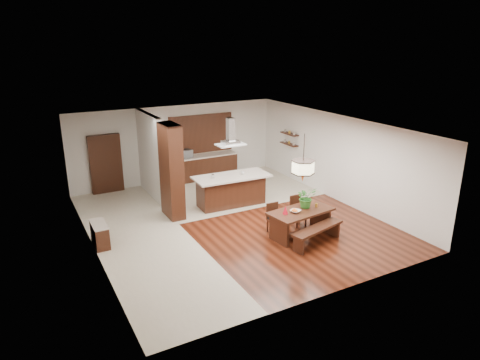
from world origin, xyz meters
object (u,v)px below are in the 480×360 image
kitchen_island (231,190)px  fruit_bowl (295,211)px  microwave (185,154)px  dining_bench (317,236)px  range_hood (231,132)px  hallway_console (100,235)px  pendant_lantern (303,158)px  foliage_plant (306,197)px  dining_table (301,217)px  dining_chair_left (275,219)px  island_cup (243,173)px  dining_chair_right (299,211)px

kitchen_island → fruit_bowl: bearing=-80.1°
microwave → dining_bench: bearing=-95.2°
range_hood → hallway_console: bearing=-167.6°
fruit_bowl → hallway_console: bearing=156.7°
pendant_lantern → foliage_plant: (0.25, 0.12, -1.19)m
dining_table → dining_chair_left: (-0.52, 0.49, -0.13)m
pendant_lantern → island_cup: (-0.22, 2.91, -1.18)m
pendant_lantern → fruit_bowl: 1.47m
pendant_lantern → dining_bench: bearing=-82.5°
dining_table → fruit_bowl: 0.32m
fruit_bowl → microwave: (-0.80, 6.06, 0.31)m
dining_chair_left → foliage_plant: (0.77, -0.37, 0.63)m
hallway_console → fruit_bowl: (4.81, -2.07, 0.47)m
dining_chair_right → foliage_plant: size_ratio=1.49×
hallway_console → foliage_plant: bearing=-19.9°
foliage_plant → range_hood: 3.32m
foliage_plant → kitchen_island: foliage_plant is taller
dining_bench → dining_chair_right: (0.29, 1.26, 0.20)m
foliage_plant → fruit_bowl: 0.56m
dining_chair_left → microwave: (-0.50, 5.53, 0.67)m
range_hood → island_cup: size_ratio=7.86×
pendant_lantern → island_cup: size_ratio=11.43×
dining_chair_left → pendant_lantern: pendant_lantern is taller
dining_bench → dining_chair_right: bearing=76.9°
foliage_plant → microwave: (-1.27, 5.90, 0.05)m
dining_chair_right → kitchen_island: kitchen_island is taller
pendant_lantern → dining_table: bearing=135.0°
kitchen_island → island_cup: (0.40, -0.08, 0.54)m
dining_bench → range_hood: (-0.70, 3.65, 2.22)m
dining_chair_right → range_hood: bearing=112.5°
dining_table → pendant_lantern: pendant_lantern is taller
microwave → hallway_console: bearing=-149.7°
pendant_lantern → kitchen_island: pendant_lantern is taller
hallway_console → dining_bench: 5.77m
hallway_console → kitchen_island: (4.41, 0.97, 0.21)m
hallway_console → range_hood: 5.00m
foliage_plant → fruit_bowl: size_ratio=2.21×
hallway_console → dining_bench: bearing=-27.6°
dining_table → dining_chair_right: bearing=58.2°
dining_chair_right → pendant_lantern: size_ratio=0.68×
dining_bench → microwave: (-1.11, 6.67, 0.85)m
dining_chair_right → foliage_plant: 0.79m
island_cup → dining_table: bearing=-85.7°
hallway_console → dining_table: (5.03, -2.03, 0.24)m
pendant_lantern → island_cup: bearing=94.3°
kitchen_island → range_hood: size_ratio=2.80×
island_cup → microwave: microwave is taller
dining_chair_left → island_cup: (0.30, 2.42, 0.64)m
dining_chair_right → pendant_lantern: pendant_lantern is taller
dining_chair_left → dining_table: bearing=-40.8°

